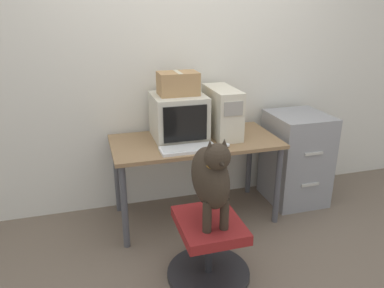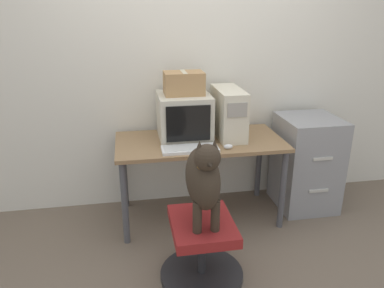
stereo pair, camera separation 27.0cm
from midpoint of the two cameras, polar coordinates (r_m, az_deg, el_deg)
name	(u,v)px [view 2 (the right image)]	position (r m, az deg, el deg)	size (l,w,h in m)	color
ground_plane	(207,237)	(3.10, 4.89, -14.05)	(12.00, 12.00, 0.00)	#6B5B4C
wall_back	(191,61)	(3.30, 2.29, 12.56)	(8.00, 0.05, 2.60)	silver
desk	(200,150)	(3.09, 3.67, -0.94)	(1.36, 0.67, 0.71)	olive
crt_monitor	(184,116)	(3.07, 1.31, 4.23)	(0.42, 0.43, 0.36)	beige
pc_tower	(228,113)	(3.13, 8.05, 4.69)	(0.21, 0.49, 0.40)	beige
keyboard	(190,149)	(2.84, 2.41, -0.78)	(0.43, 0.17, 0.03)	silver
computer_mouse	(228,147)	(2.89, 8.21, -0.45)	(0.07, 0.04, 0.04)	silver
office_chair	(202,250)	(2.59, 4.62, -15.83)	(0.57, 0.57, 0.44)	#262628
dog	(203,177)	(2.30, 5.08, -5.11)	(0.20, 0.46, 0.59)	#33281E
filing_cabinet	(306,162)	(3.56, 19.10, -2.72)	(0.49, 0.54, 0.84)	gray
cardboard_box	(184,83)	(3.01, 1.34, 9.22)	(0.31, 0.21, 0.18)	#A87F51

